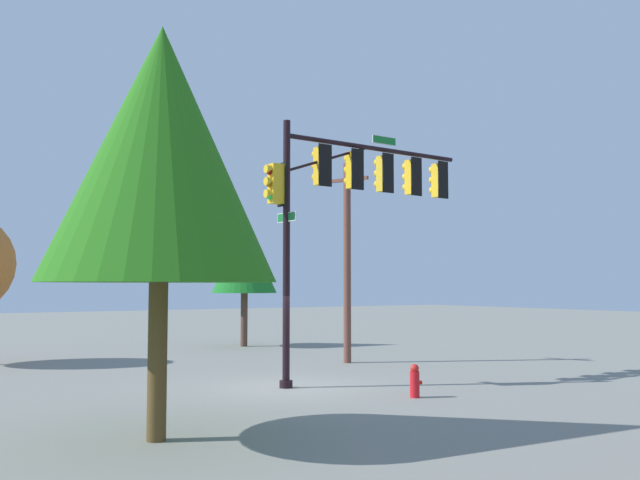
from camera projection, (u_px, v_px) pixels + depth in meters
The scene contains 6 objects.
ground_plane at pixel (286, 388), 18.70m from camera, with size 120.00×120.00×0.00m, color gray.
signal_pole_assembly at pixel (352, 188), 20.44m from camera, with size 7.18×1.02×7.42m.
utility_pole at pixel (347, 259), 25.05m from camera, with size 0.76×1.72×7.29m.
fire_hydrant at pixel (415, 381), 17.09m from camera, with size 0.33×0.24×0.83m.
tree_near at pixel (161, 153), 12.65m from camera, with size 4.31×4.31×7.64m.
tree_far at pixel (245, 257), 31.79m from camera, with size 3.00×3.00×5.79m.
Camera 1 is at (-9.52, -16.39, 2.78)m, focal length 38.47 mm.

